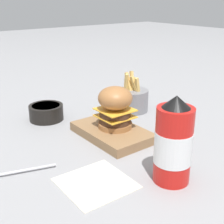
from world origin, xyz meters
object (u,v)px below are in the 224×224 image
at_px(serving_board, 112,132).
at_px(spoon, 0,175).
at_px(fries_basket, 132,100).
at_px(side_bowl, 46,112).
at_px(ketchup_bottle, 173,143).
at_px(burger, 115,107).

xyz_separation_m(serving_board, spoon, (0.02, -0.33, -0.01)).
bearing_deg(fries_basket, serving_board, -55.42).
distance_m(side_bowl, spoon, 0.35).
height_order(serving_board, side_bowl, side_bowl).
bearing_deg(serving_board, side_bowl, -159.23).
height_order(ketchup_bottle, side_bowl, ketchup_bottle).
distance_m(burger, spoon, 0.35).
bearing_deg(spoon, serving_board, -160.43).
distance_m(burger, side_bowl, 0.26).
xyz_separation_m(ketchup_bottle, spoon, (-0.24, -0.30, -0.08)).
bearing_deg(ketchup_bottle, burger, 169.75).
xyz_separation_m(burger, fries_basket, (-0.13, 0.18, -0.05)).
height_order(ketchup_bottle, fries_basket, ketchup_bottle).
relative_size(ketchup_bottle, side_bowl, 1.77).
bearing_deg(serving_board, spoon, -87.12).
distance_m(ketchup_bottle, side_bowl, 0.50).
relative_size(burger, spoon, 0.69).
bearing_deg(burger, fries_basket, 126.11).
height_order(burger, side_bowl, burger).
bearing_deg(burger, ketchup_bottle, -10.25).
bearing_deg(fries_basket, spoon, -74.23).
bearing_deg(ketchup_bottle, fries_basket, 150.10).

